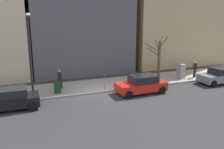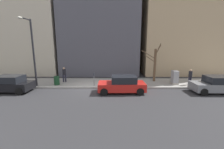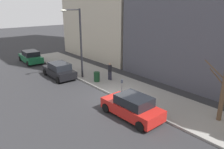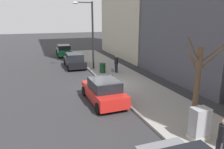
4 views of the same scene
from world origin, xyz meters
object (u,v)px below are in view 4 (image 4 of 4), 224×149
Objects in this scene: streetlamp at (90,30)px; pedestrian_near_meter at (223,138)px; pedestrian_midblock at (116,63)px; parked_car_red at (104,91)px; trash_bin at (102,68)px; parking_meter at (112,75)px; utility_box at (199,124)px; parked_car_black at (75,61)px; parked_car_green at (64,51)px; bare_tree at (198,79)px.

streetlamp is 16.14m from pedestrian_near_meter.
pedestrian_midblock is (1.10, 13.49, 0.00)m from pedestrian_near_meter.
trash_bin is (2.03, 6.71, -0.14)m from parked_car_red.
pedestrian_midblock is (1.67, 3.54, 0.11)m from parking_meter.
parking_meter is 0.21× the size of streetlamp.
utility_box is (2.43, -5.72, 0.11)m from parked_car_red.
trash_bin is at bearing 71.82° from parked_car_red.
parking_meter is (1.58, 2.75, 0.24)m from parked_car_red.
trash_bin is at bearing 83.53° from parking_meter.
pedestrian_near_meter is (2.07, -17.59, 0.35)m from parked_car_black.
trash_bin is (2.02, -11.26, -0.14)m from parked_car_green.
pedestrian_midblock is (3.18, -4.10, 0.35)m from parked_car_black.
pedestrian_near_meter reaches higher than parked_car_green.
pedestrian_near_meter is at bearing -89.51° from trash_bin.
pedestrian_near_meter reaches higher than trash_bin.
parked_car_red is at bearing 143.90° from pedestrian_midblock.
parked_car_green is 23.82m from utility_box.
pedestrian_near_meter is 1.00× the size of pedestrian_midblock.
parked_car_red and parked_car_black have the same top height.
parked_car_black reaches higher than parking_meter.
utility_box is 12.04m from pedestrian_midblock.
trash_bin is (1.95, -3.68, -0.14)m from parked_car_black.
parked_car_red is at bearing -7.83° from pedestrian_near_meter.
trash_bin is at bearing -72.40° from streetlamp.
bare_tree reaches higher than parking_meter.
bare_tree reaches higher than parked_car_green.
parked_car_red reaches higher than trash_bin.
trash_bin is (-1.73, 10.59, -1.59)m from bare_tree.
pedestrian_near_meter reaches higher than parked_car_red.
parked_car_green is at bearing 6.78° from pedestrian_midblock.
parked_car_black is 17.71m from pedestrian_near_meter.
parked_car_green is at bearing -19.60° from pedestrian_near_meter.
parked_car_green reaches higher than trash_bin.
parked_car_red is 9.37m from streetlamp.
pedestrian_midblock is at bearing -52.16° from streetlamp.
utility_box is 14.76m from streetlamp.
parked_car_black is at bearing 127.68° from streetlamp.
streetlamp is 3.92× the size of pedestrian_near_meter.
streetlamp is at bearing -50.65° from parked_car_black.
trash_bin is (0.62, -1.95, -3.42)m from streetlamp.
trash_bin is 13.92m from pedestrian_near_meter.
bare_tree is at bearing -47.22° from parked_car_red.
parked_car_black is 4.17m from trash_bin.
pedestrian_midblock is (1.84, -2.37, -2.93)m from streetlamp.
parked_car_black is at bearing -17.75° from pedestrian_near_meter.
pedestrian_near_meter is (0.57, -9.95, 0.11)m from parking_meter.
pedestrian_midblock is at bearing 86.09° from utility_box.
parked_car_red is 10.39m from parked_car_black.
parked_car_black is (0.08, 10.39, 0.00)m from parked_car_red.
streetlamp is (-0.17, 5.91, 3.04)m from parking_meter.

